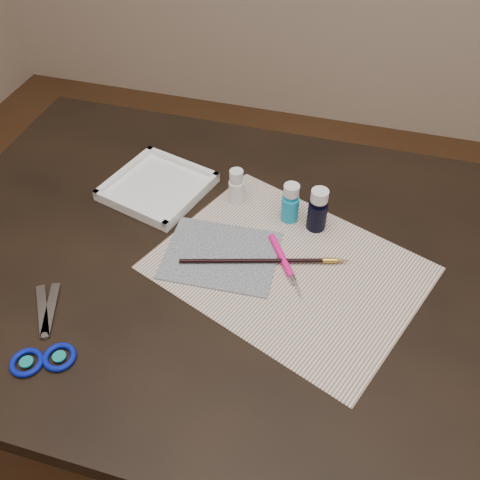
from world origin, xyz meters
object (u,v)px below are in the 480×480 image
(scissors, at_px, (40,328))
(paper, at_px, (288,268))
(canvas, at_px, (221,255))
(paint_bottle_cyan, at_px, (290,203))
(palette_tray, at_px, (158,186))
(paint_bottle_navy, at_px, (318,210))
(paint_bottle_white, at_px, (237,186))

(scissors, bearing_deg, paper, -90.28)
(canvas, distance_m, paint_bottle_cyan, 0.18)
(scissors, distance_m, palette_tray, 0.41)
(paper, xyz_separation_m, paint_bottle_navy, (0.03, 0.13, 0.05))
(paint_bottle_cyan, bearing_deg, paper, -78.18)
(canvas, bearing_deg, palette_tray, 141.76)
(paint_bottle_cyan, bearing_deg, canvas, -126.41)
(palette_tray, bearing_deg, scissors, -97.26)
(paint_bottle_white, bearing_deg, paint_bottle_cyan, -11.77)
(canvas, xyz_separation_m, palette_tray, (-0.20, 0.15, 0.01))
(paint_bottle_cyan, bearing_deg, paint_bottle_navy, -9.70)
(paint_bottle_white, relative_size, paint_bottle_navy, 0.84)
(paint_bottle_cyan, relative_size, scissors, 0.42)
(paper, height_order, scissors, scissors)
(paper, height_order, paint_bottle_cyan, paint_bottle_cyan)
(paper, relative_size, paint_bottle_white, 5.88)
(canvas, bearing_deg, paint_bottle_navy, 39.12)
(paint_bottle_cyan, distance_m, paint_bottle_navy, 0.06)
(scissors, bearing_deg, paint_bottle_navy, -81.19)
(paint_bottle_white, bearing_deg, paint_bottle_navy, -11.11)
(paper, height_order, paint_bottle_navy, paint_bottle_navy)
(paper, xyz_separation_m, canvas, (-0.13, -0.01, 0.00))
(paint_bottle_white, bearing_deg, canvas, -84.14)
(paint_bottle_navy, bearing_deg, canvas, -140.88)
(paper, bearing_deg, palette_tray, 155.73)
(paint_bottle_navy, xyz_separation_m, palette_tray, (-0.36, 0.02, -0.04))
(paint_bottle_cyan, height_order, palette_tray, paint_bottle_cyan)
(palette_tray, bearing_deg, paper, -24.27)
(paint_bottle_cyan, height_order, paint_bottle_navy, paint_bottle_navy)
(canvas, relative_size, paint_bottle_navy, 2.23)
(paint_bottle_white, height_order, palette_tray, paint_bottle_white)
(paper, relative_size, paint_bottle_navy, 4.93)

